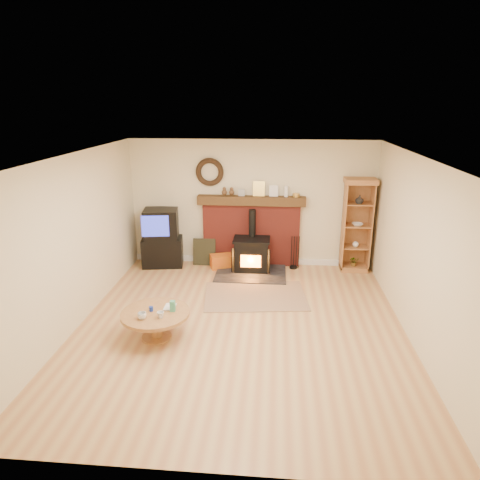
# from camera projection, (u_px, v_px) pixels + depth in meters

# --- Properties ---
(ground) EXTENTS (5.50, 5.50, 0.00)m
(ground) POSITION_uv_depth(u_px,v_px,m) (240.00, 326.00, 6.61)
(ground) COLOR #B3784A
(ground) RESTS_ON ground
(room_shell) EXTENTS (5.02, 5.52, 2.61)m
(room_shell) POSITION_uv_depth(u_px,v_px,m) (240.00, 218.00, 6.17)
(room_shell) COLOR beige
(room_shell) RESTS_ON ground
(chimney_breast) EXTENTS (2.20, 0.22, 1.78)m
(chimney_breast) POSITION_uv_depth(u_px,v_px,m) (251.00, 228.00, 8.89)
(chimney_breast) COLOR maroon
(chimney_breast) RESTS_ON ground
(wood_stove) EXTENTS (1.40, 1.00, 1.25)m
(wood_stove) POSITION_uv_depth(u_px,v_px,m) (251.00, 256.00, 8.65)
(wood_stove) COLOR black
(wood_stove) RESTS_ON ground
(area_rug) EXTENTS (1.92, 1.43, 0.01)m
(area_rug) POSITION_uv_depth(u_px,v_px,m) (255.00, 296.00, 7.63)
(area_rug) COLOR brown
(area_rug) RESTS_ON ground
(tv_unit) EXTENTS (0.90, 0.69, 1.21)m
(tv_unit) POSITION_uv_depth(u_px,v_px,m) (162.00, 239.00, 8.92)
(tv_unit) COLOR black
(tv_unit) RESTS_ON ground
(curio_cabinet) EXTENTS (0.61, 0.44, 1.89)m
(curio_cabinet) POSITION_uv_depth(u_px,v_px,m) (357.00, 225.00, 8.56)
(curio_cabinet) COLOR #955D30
(curio_cabinet) RESTS_ON ground
(firelog_box) EXTENTS (0.52, 0.42, 0.28)m
(firelog_box) POSITION_uv_depth(u_px,v_px,m) (222.00, 261.00, 8.89)
(firelog_box) COLOR gold
(firelog_box) RESTS_ON ground
(leaning_painting) EXTENTS (0.47, 0.13, 0.56)m
(leaning_painting) POSITION_uv_depth(u_px,v_px,m) (204.00, 252.00, 9.02)
(leaning_painting) COLOR black
(leaning_painting) RESTS_ON ground
(fire_tools) EXTENTS (0.19, 0.16, 0.70)m
(fire_tools) POSITION_uv_depth(u_px,v_px,m) (294.00, 261.00, 8.85)
(fire_tools) COLOR black
(fire_tools) RESTS_ON ground
(coffee_table) EXTENTS (0.99, 0.99, 0.58)m
(coffee_table) POSITION_uv_depth(u_px,v_px,m) (156.00, 317.00, 6.19)
(coffee_table) COLOR brown
(coffee_table) RESTS_ON ground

